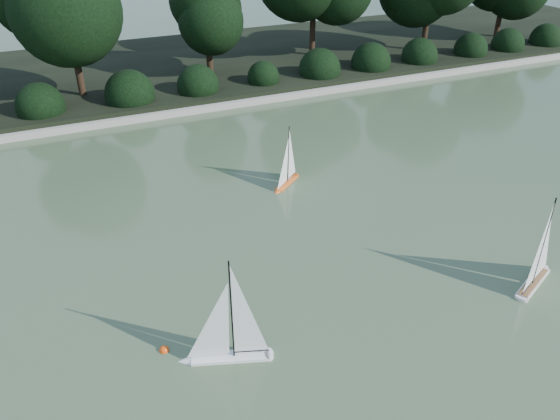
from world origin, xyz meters
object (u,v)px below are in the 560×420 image
(sailboat_orange, at_px, (285,176))
(race_buoy, at_px, (164,350))
(sailboat_white_a, at_px, (222,344))
(sailboat_white_b, at_px, (539,268))

(sailboat_orange, distance_m, race_buoy, 5.12)
(sailboat_orange, bearing_deg, race_buoy, -133.37)
(sailboat_white_a, relative_size, race_buoy, 12.95)
(sailboat_white_a, xyz_separation_m, sailboat_orange, (2.82, 4.19, -0.06))
(sailboat_white_b, xyz_separation_m, race_buoy, (-5.85, 0.92, -0.26))
(sailboat_white_b, relative_size, race_buoy, 12.45)
(race_buoy, bearing_deg, sailboat_white_a, -34.41)
(sailboat_white_a, height_order, sailboat_orange, sailboat_white_a)
(sailboat_white_b, relative_size, sailboat_orange, 1.24)
(race_buoy, bearing_deg, sailboat_white_b, -8.93)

